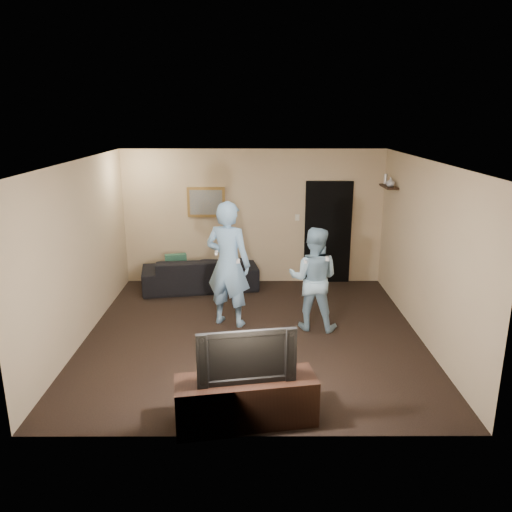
{
  "coord_description": "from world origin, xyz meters",
  "views": [
    {
      "loc": [
        0.03,
        -6.96,
        3.23
      ],
      "look_at": [
        0.05,
        0.3,
        1.15
      ],
      "focal_mm": 35.0,
      "sensor_mm": 36.0,
      "label": 1
    }
  ],
  "objects_px": {
    "television": "(246,353)",
    "wii_player_left": "(228,264)",
    "tv_console": "(246,401)",
    "wii_player_right": "(313,279)",
    "sofa": "(200,273)"
  },
  "relations": [
    {
      "from": "sofa",
      "to": "wii_player_left",
      "type": "bearing_deg",
      "value": 101.08
    },
    {
      "from": "television",
      "to": "tv_console",
      "type": "bearing_deg",
      "value": 0.0
    },
    {
      "from": "television",
      "to": "wii_player_left",
      "type": "distance_m",
      "value": 2.66
    },
    {
      "from": "wii_player_right",
      "to": "wii_player_left",
      "type": "bearing_deg",
      "value": 173.16
    },
    {
      "from": "wii_player_left",
      "to": "wii_player_right",
      "type": "relative_size",
      "value": 1.23
    },
    {
      "from": "tv_console",
      "to": "wii_player_left",
      "type": "relative_size",
      "value": 0.76
    },
    {
      "from": "sofa",
      "to": "television",
      "type": "distance_m",
      "value": 4.43
    },
    {
      "from": "tv_console",
      "to": "wii_player_right",
      "type": "height_order",
      "value": "wii_player_right"
    },
    {
      "from": "wii_player_left",
      "to": "wii_player_right",
      "type": "xyz_separation_m",
      "value": [
        1.31,
        -0.16,
        -0.19
      ]
    },
    {
      "from": "tv_console",
      "to": "sofa",
      "type": "bearing_deg",
      "value": 92.86
    },
    {
      "from": "television",
      "to": "wii_player_right",
      "type": "height_order",
      "value": "wii_player_right"
    },
    {
      "from": "sofa",
      "to": "tv_console",
      "type": "height_order",
      "value": "sofa"
    },
    {
      "from": "television",
      "to": "wii_player_right",
      "type": "relative_size",
      "value": 0.65
    },
    {
      "from": "sofa",
      "to": "wii_player_left",
      "type": "distance_m",
      "value": 1.9
    },
    {
      "from": "sofa",
      "to": "wii_player_left",
      "type": "relative_size",
      "value": 1.09
    }
  ]
}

